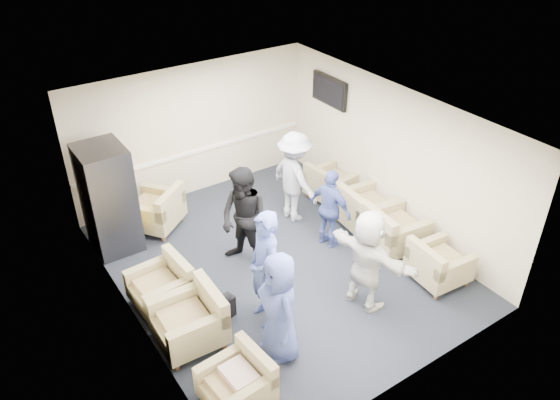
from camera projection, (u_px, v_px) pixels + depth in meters
floor at (277, 264)px, 9.40m from camera, size 6.00×6.00×0.00m
ceiling at (277, 118)px, 7.96m from camera, size 6.00×6.00×0.00m
back_wall at (193, 131)px, 10.79m from camera, size 5.00×0.02×2.70m
front_wall at (415, 305)px, 6.57m from camera, size 5.00×0.02×2.70m
left_wall at (126, 250)px, 7.50m from camera, size 0.02×6.00×2.70m
right_wall at (392, 157)px, 9.86m from camera, size 0.02×6.00×2.70m
chair_rail at (196, 152)px, 11.02m from camera, size 4.98×0.04×0.06m
tv at (329, 91)px, 10.73m from camera, size 0.10×1.00×0.58m
armchair_left_near at (240, 384)px, 6.86m from camera, size 0.84×0.84×0.62m
armchair_left_mid at (193, 321)px, 7.72m from camera, size 0.93×0.93×0.72m
armchair_left_far at (164, 287)px, 8.39m from camera, size 0.87×0.87×0.66m
armchair_right_near at (436, 265)px, 8.84m from camera, size 0.88×0.88×0.65m
armchair_right_midnear at (391, 232)px, 9.57m from camera, size 1.01×1.01×0.73m
armchair_right_midfar at (363, 210)px, 10.16m from camera, size 0.99×0.99×0.73m
armchair_right_far at (329, 185)px, 11.01m from camera, size 0.91×0.91×0.66m
armchair_corner at (157, 211)px, 10.14m from camera, size 1.25×1.25×0.71m
vending_machine at (109, 199)px, 9.36m from camera, size 0.79×0.92×1.94m
backpack at (226, 305)px, 8.20m from camera, size 0.29×0.24×0.43m
pillow at (239, 375)px, 6.77m from camera, size 0.38×0.48×0.13m
person_front_left at (279, 307)px, 7.27m from camera, size 0.66×0.90×1.69m
person_mid_left at (265, 270)px, 7.78m from camera, size 0.52×0.73×1.88m
person_back_left at (245, 219)px, 8.92m from camera, size 0.93×1.06×1.83m
person_back_right at (295, 177)px, 10.15m from camera, size 0.73×1.19×1.79m
person_mid_right at (330, 209)px, 9.49m from camera, size 0.54×0.93×1.50m
person_front_right at (367, 260)px, 8.14m from camera, size 0.79×1.62×1.68m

